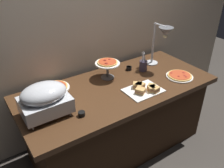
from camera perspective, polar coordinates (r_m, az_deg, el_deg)
name	(u,v)px	position (r m, az deg, el deg)	size (l,w,h in m)	color
ground_plane	(117,145)	(2.75, 1.25, -14.28)	(8.00, 8.00, 0.00)	#38332D
back_wall	(90,28)	(2.48, -5.23, 13.20)	(4.40, 0.04, 2.40)	#B7A893
buffet_table	(118,117)	(2.49, 1.34, -7.98)	(1.90, 0.84, 0.76)	#422816
chafing_dish	(44,99)	(1.90, -15.82, -3.37)	(0.37, 0.28, 0.28)	#B7BABF
heat_lamp	(163,36)	(2.54, 12.09, 11.14)	(0.15, 0.31, 0.47)	#B7BABF
pizza_plate_front	(55,87)	(2.30, -13.36, -0.76)	(0.26, 0.26, 0.03)	white
pizza_plate_center	(180,76)	(2.53, 15.83, 1.88)	(0.27, 0.27, 0.03)	white
pizza_plate_raised_stand	(107,65)	(2.36, -1.09, 4.65)	(0.25, 0.25, 0.18)	#595B60
sandwich_platter	(144,89)	(2.21, 7.71, -1.12)	(0.34, 0.25, 0.06)	white
sauce_cup_near	(129,68)	(2.57, 4.06, 3.79)	(0.06, 0.06, 0.04)	black
sauce_cup_far	(82,114)	(1.91, -7.28, -7.05)	(0.06, 0.06, 0.04)	black
utensil_holder	(143,65)	(2.56, 7.46, 4.42)	(0.08, 0.08, 0.21)	#383347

